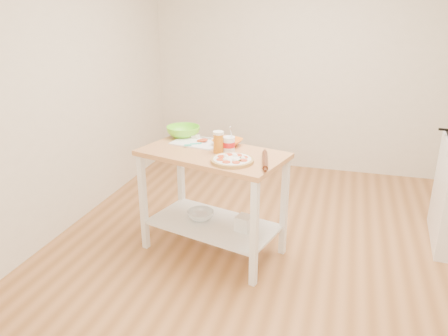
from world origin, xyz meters
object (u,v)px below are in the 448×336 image
orange_bowl (227,142)px  shelf_bin (244,223)px  prep_island (213,181)px  knife (195,136)px  spatula (192,144)px  pizza (232,160)px  cutting_board (198,142)px  beer_pint (218,142)px  shelf_glass_bowl (200,215)px  rolling_pin (265,160)px  green_bowl (183,132)px  yogurt_tub (229,144)px

orange_bowl → shelf_bin: bearing=-48.2°
prep_island → knife: knife is taller
prep_island → knife: bearing=129.6°
spatula → orange_bowl: bearing=-7.8°
pizza → cutting_board: pizza is taller
prep_island → orange_bowl: 0.35m
orange_bowl → beer_pint: 0.20m
prep_island → orange_bowl: size_ratio=5.46×
spatula → shelf_glass_bowl: bearing=-60.4°
orange_bowl → rolling_pin: 0.51m
shelf_bin → shelf_glass_bowl: bearing=167.9°
knife → rolling_pin: size_ratio=0.77×
pizza → orange_bowl: orange_bowl is taller
knife → spatula: bearing=-61.8°
prep_island → green_bowl: (-0.38, 0.35, 0.30)m
shelf_glass_bowl → shelf_bin: bearing=-12.1°
knife → orange_bowl: (0.34, -0.13, 0.01)m
pizza → orange_bowl: (-0.14, 0.38, 0.01)m
prep_island → spatula: size_ratio=9.56×
beer_pint → rolling_pin: size_ratio=0.49×
prep_island → knife: (-0.27, 0.32, 0.27)m
cutting_board → prep_island: bearing=-36.8°
cutting_board → green_bowl: green_bowl is taller
knife → shelf_glass_bowl: knife is taller
green_bowl → cutting_board: bearing=-37.4°
cutting_board → shelf_bin: size_ratio=3.56×
pizza → cutting_board: (-0.41, 0.39, -0.01)m
yogurt_tub → shelf_bin: 0.66m
shelf_bin → knife: bearing=146.3°
spatula → beer_pint: bearing=-47.0°
spatula → beer_pint: (0.26, -0.10, 0.07)m
beer_pint → shelf_glass_bowl: size_ratio=0.74×
green_bowl → beer_pint: (0.43, -0.34, 0.04)m
cutting_board → spatula: cutting_board is taller
yogurt_tub → rolling_pin: 0.39m
prep_island → pizza: pizza is taller
pizza → shelf_bin: pizza is taller
yogurt_tub → knife: bearing=144.9°
beer_pint → rolling_pin: beer_pint is taller
rolling_pin → shelf_bin: (-0.17, 0.10, -0.60)m
knife → shelf_glass_bowl: (0.14, -0.28, -0.62)m
orange_bowl → beer_pint: size_ratio=1.35×
spatula → orange_bowl: (0.28, 0.10, 0.01)m
shelf_bin → orange_bowl: bearing=131.8°
rolling_pin → shelf_glass_bowl: size_ratio=1.50×
beer_pint → green_bowl: bearing=141.4°
shelf_bin → green_bowl: bearing=149.6°
rolling_pin → shelf_glass_bowl: 0.87m
yogurt_tub → shelf_glass_bowl: 0.71m
green_bowl → shelf_glass_bowl: (0.25, -0.30, -0.65)m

